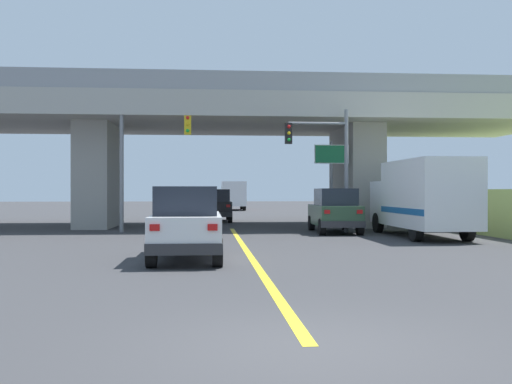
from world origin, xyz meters
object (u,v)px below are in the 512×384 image
suv_crossing (335,211)px  sedan_oncoming (216,205)px  traffic_signal_nearside (326,154)px  suv_lead (187,223)px  box_truck (422,197)px  highway_sign (332,164)px  semi_truck_distant (233,195)px  traffic_signal_farside (145,148)px

suv_crossing → sedan_oncoming: bearing=118.2°
sedan_oncoming → traffic_signal_nearside: 11.89m
suv_lead → box_truck: bearing=37.9°
suv_crossing → highway_sign: highway_sign is taller
sedan_oncoming → highway_sign: size_ratio=1.04×
suv_lead → suv_crossing: (6.37, 10.29, -0.00)m
sedan_oncoming → box_truck: bearing=-59.1°
suv_crossing → sedan_oncoming: size_ratio=1.01×
suv_lead → semi_truck_distant: size_ratio=0.72×
traffic_signal_farside → highway_sign: bearing=13.6°
semi_truck_distant → highway_sign: bearing=-83.0°
box_truck → highway_sign: (-2.47, 6.26, 1.65)m
sedan_oncoming → traffic_signal_farside: traffic_signal_farside is taller
suv_lead → suv_crossing: size_ratio=1.02×
sedan_oncoming → highway_sign: bearing=-52.5°
suv_lead → highway_sign: (6.92, 13.57, 2.29)m
sedan_oncoming → highway_sign: 9.79m
box_truck → traffic_signal_nearside: 5.10m
suv_lead → traffic_signal_farside: size_ratio=0.79×
box_truck → sedan_oncoming: box_truck is taller
highway_sign → semi_truck_distant: size_ratio=0.67×
highway_sign → semi_truck_distant: bearing=97.0°
highway_sign → semi_truck_distant: 30.45m
sedan_oncoming → semi_truck_distant: 22.72m
traffic_signal_nearside → semi_truck_distant: size_ratio=0.86×
traffic_signal_farside → highway_sign: (9.24, 2.23, -0.59)m
sedan_oncoming → semi_truck_distant: bearing=84.7°
highway_sign → sedan_oncoming: bearing=127.5°
box_truck → semi_truck_distant: size_ratio=1.11×
suv_lead → sedan_oncoming: (1.12, 21.12, -0.00)m
traffic_signal_farside → semi_truck_distant: bearing=80.3°
suv_lead → suv_crossing: same height
suv_lead → semi_truck_distant: 43.86m
box_truck → traffic_signal_nearside: size_ratio=1.29×
box_truck → suv_lead: bearing=-142.1°
box_truck → traffic_signal_nearside: (-3.35, 3.30, 1.96)m
traffic_signal_nearside → sedan_oncoming: bearing=115.0°
suv_crossing → semi_truck_distant: (-3.17, 33.44, 0.51)m
suv_crossing → traffic_signal_farside: 9.21m
sedan_oncoming → semi_truck_distant: size_ratio=0.70×
traffic_signal_farside → suv_lead: bearing=-78.4°
sedan_oncoming → traffic_signal_farside: 10.76m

